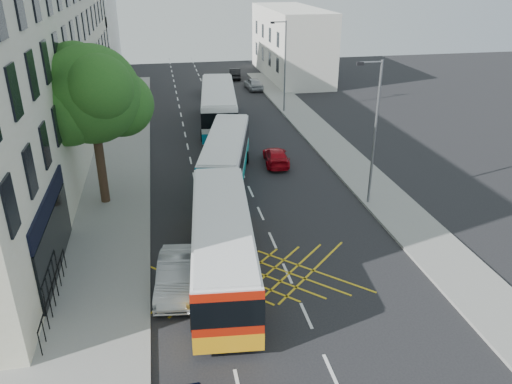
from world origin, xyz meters
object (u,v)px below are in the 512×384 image
lamp_near (374,127)px  distant_car_silver (254,84)px  street_tree (91,96)px  lamp_far (284,62)px  bus_mid (226,156)px  bus_far (219,106)px  red_hatchback (276,156)px  distant_car_dark (235,73)px  parked_car_silver (176,275)px  distant_car_grey (214,88)px  bus_near (222,244)px

lamp_near → distant_car_silver: 30.01m
street_tree → lamp_near: bearing=-11.4°
lamp_far → bus_mid: 16.70m
bus_far → red_hatchback: bearing=-67.7°
street_tree → distant_car_dark: 35.71m
distant_car_dark → lamp_far: bearing=104.7°
bus_mid → distant_car_silver: bus_mid is taller
street_tree → red_hatchback: (11.06, 4.25, -5.74)m
street_tree → distant_car_dark: bearing=69.0°
parked_car_silver → bus_far: bearing=85.9°
red_hatchback → distant_car_silver: bearing=-91.0°
red_hatchback → distant_car_grey: (-1.84, 20.91, 0.15)m
bus_far → street_tree: bearing=-114.9°
bus_mid → distant_car_grey: bus_mid is taller
lamp_near → distant_car_silver: (-0.92, 29.74, -3.97)m
distant_car_grey → distant_car_dark: distant_car_grey is taller
lamp_near → bus_near: size_ratio=0.73×
red_hatchback → distant_car_grey: distant_car_grey is taller
lamp_near → lamp_far: same height
parked_car_silver → distant_car_grey: size_ratio=0.83×
distant_car_silver → red_hatchback: bearing=79.4°
lamp_near → lamp_far: size_ratio=1.00×
bus_mid → parked_car_silver: bus_mid is taller
lamp_far → bus_far: (-6.39, -3.26, -2.87)m
lamp_near → red_hatchback: size_ratio=2.09×
street_tree → distant_car_grey: (9.22, 25.16, -5.59)m
lamp_far → distant_car_silver: lamp_far is taller
street_tree → lamp_far: (14.71, 17.03, -1.68)m
lamp_far → parked_car_silver: (-11.10, -26.22, -3.92)m
bus_near → distant_car_dark: bus_near is taller
bus_far → red_hatchback: size_ratio=3.13×
bus_mid → distant_car_dark: size_ratio=2.77×
street_tree → bus_far: 16.71m
street_tree → lamp_far: size_ratio=1.10×
bus_near → parked_car_silver: (-2.07, -0.67, -0.89)m
lamp_far → red_hatchback: (-3.64, -12.78, -4.06)m
parked_car_silver → distant_car_silver: (10.17, 35.96, -0.04)m
street_tree → distant_car_grey: street_tree is taller
red_hatchback → lamp_far: bearing=-100.1°
bus_near → parked_car_silver: 2.36m
bus_far → red_hatchback: 9.98m
bus_near → lamp_near: bearing=36.9°
lamp_near → lamp_far: bearing=90.0°
distant_car_dark → parked_car_silver: bearing=85.2°
bus_far → distant_car_silver: bus_far is taller
distant_car_grey → lamp_far: bearing=-51.1°
bus_near → bus_far: bus_far is taller
lamp_far → bus_far: lamp_far is taller
distant_car_grey → distant_car_dark: (3.41, 7.76, -0.08)m
bus_mid → parked_car_silver: bearing=-94.6°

